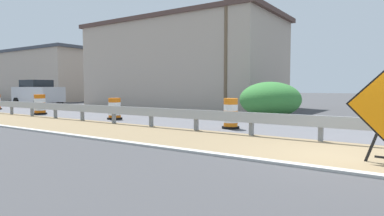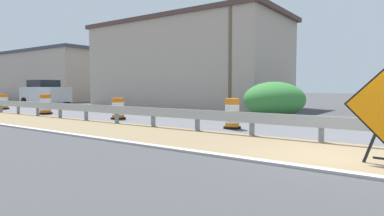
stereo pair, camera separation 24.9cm
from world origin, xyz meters
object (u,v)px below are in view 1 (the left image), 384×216
Objects in this scene: car_mid_far_lane at (38,93)px; utility_pole_near at (226,43)px; traffic_barrel_close at (115,110)px; traffic_barrel_mid at (40,105)px; traffic_barrel_nearest at (231,115)px.

utility_pole_near is at bearing 8.88° from car_mid_far_lane.
utility_pole_near reaches higher than traffic_barrel_close.
traffic_barrel_mid reaches higher than traffic_barrel_close.
traffic_barrel_nearest is 11.47m from traffic_barrel_mid.
car_mid_far_lane is (4.68, 8.11, 0.54)m from traffic_barrel_mid.
traffic_barrel_close is at bearing -17.03° from car_mid_far_lane.
utility_pole_near is at bearing -47.83° from traffic_barrel_mid.
traffic_barrel_nearest reaches higher than traffic_barrel_close.
traffic_barrel_mid is at bearing 132.17° from utility_pole_near.
utility_pole_near is (2.29, -15.79, 3.02)m from car_mid_far_lane.
car_mid_far_lane reaches higher than traffic_barrel_nearest.
car_mid_far_lane is at bearing 98.24° from utility_pole_near.
utility_pole_near is (6.96, -7.69, 3.56)m from traffic_barrel_mid.
traffic_barrel_mid is 0.23× the size of car_mid_far_lane.
traffic_barrel_mid is (-0.33, 11.46, 0.00)m from traffic_barrel_nearest.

